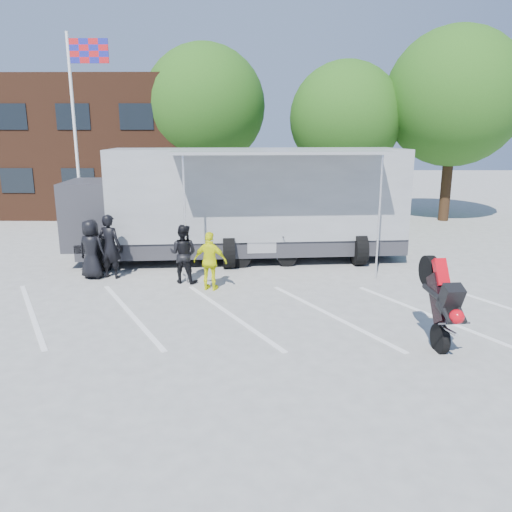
{
  "coord_description": "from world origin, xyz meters",
  "views": [
    {
      "loc": [
        1.0,
        -10.29,
        4.21
      ],
      "look_at": [
        0.82,
        1.58,
        1.3
      ],
      "focal_mm": 35.0,
      "sensor_mm": 36.0,
      "label": 1
    }
  ],
  "objects_px": {
    "transporter_truck": "(243,259)",
    "stunt_bike_rider": "(425,339)",
    "tree_mid": "(345,118)",
    "spectator_hivis": "(210,261)",
    "tree_right": "(454,98)",
    "spectator_leather_a": "(92,249)",
    "parked_motorcycle": "(264,267)",
    "spectator_leather_b": "(110,246)",
    "flagpole": "(80,112)",
    "tree_left": "(205,106)",
    "spectator_leather_c": "(183,254)"
  },
  "relations": [
    {
      "from": "spectator_leather_b",
      "to": "tree_left",
      "type": "bearing_deg",
      "value": -82.57
    },
    {
      "from": "tree_mid",
      "to": "tree_right",
      "type": "xyz_separation_m",
      "value": [
        5.0,
        -0.5,
        0.93
      ]
    },
    {
      "from": "tree_right",
      "to": "spectator_leather_a",
      "type": "relative_size",
      "value": 5.13
    },
    {
      "from": "flagpole",
      "to": "spectator_hivis",
      "type": "height_order",
      "value": "flagpole"
    },
    {
      "from": "flagpole",
      "to": "tree_left",
      "type": "distance_m",
      "value": 7.37
    },
    {
      "from": "tree_left",
      "to": "spectator_hivis",
      "type": "height_order",
      "value": "tree_left"
    },
    {
      "from": "tree_left",
      "to": "stunt_bike_rider",
      "type": "distance_m",
      "value": 18.49
    },
    {
      "from": "tree_mid",
      "to": "transporter_truck",
      "type": "bearing_deg",
      "value": -118.76
    },
    {
      "from": "tree_mid",
      "to": "tree_right",
      "type": "relative_size",
      "value": 0.84
    },
    {
      "from": "transporter_truck",
      "to": "spectator_leather_b",
      "type": "distance_m",
      "value": 4.65
    },
    {
      "from": "flagpole",
      "to": "stunt_bike_rider",
      "type": "relative_size",
      "value": 4.01
    },
    {
      "from": "flagpole",
      "to": "spectator_leather_b",
      "type": "relative_size",
      "value": 4.15
    },
    {
      "from": "tree_right",
      "to": "transporter_truck",
      "type": "relative_size",
      "value": 0.78
    },
    {
      "from": "transporter_truck",
      "to": "spectator_leather_c",
      "type": "bearing_deg",
      "value": -125.4
    },
    {
      "from": "parked_motorcycle",
      "to": "tree_left",
      "type": "bearing_deg",
      "value": 8.88
    },
    {
      "from": "stunt_bike_rider",
      "to": "tree_mid",
      "type": "bearing_deg",
      "value": 81.18
    },
    {
      "from": "transporter_truck",
      "to": "parked_motorcycle",
      "type": "distance_m",
      "value": 1.29
    },
    {
      "from": "transporter_truck",
      "to": "stunt_bike_rider",
      "type": "relative_size",
      "value": 5.89
    },
    {
      "from": "tree_mid",
      "to": "spectator_hivis",
      "type": "distance_m",
      "value": 13.88
    },
    {
      "from": "stunt_bike_rider",
      "to": "tree_right",
      "type": "bearing_deg",
      "value": 62.81
    },
    {
      "from": "stunt_bike_rider",
      "to": "spectator_hivis",
      "type": "height_order",
      "value": "spectator_hivis"
    },
    {
      "from": "spectator_hivis",
      "to": "parked_motorcycle",
      "type": "bearing_deg",
      "value": -106.71
    },
    {
      "from": "stunt_bike_rider",
      "to": "transporter_truck",
      "type": "bearing_deg",
      "value": 114.24
    },
    {
      "from": "spectator_leather_a",
      "to": "tree_mid",
      "type": "bearing_deg",
      "value": -113.15
    },
    {
      "from": "transporter_truck",
      "to": "tree_left",
      "type": "bearing_deg",
      "value": 98.07
    },
    {
      "from": "flagpole",
      "to": "tree_left",
      "type": "bearing_deg",
      "value": 54.72
    },
    {
      "from": "transporter_truck",
      "to": "stunt_bike_rider",
      "type": "xyz_separation_m",
      "value": [
        4.13,
        -6.87,
        0.0
      ]
    },
    {
      "from": "tree_mid",
      "to": "stunt_bike_rider",
      "type": "xyz_separation_m",
      "value": [
        -0.56,
        -15.41,
        -4.94
      ]
    },
    {
      "from": "tree_left",
      "to": "stunt_bike_rider",
      "type": "height_order",
      "value": "tree_left"
    },
    {
      "from": "spectator_leather_c",
      "to": "spectator_hivis",
      "type": "xyz_separation_m",
      "value": [
        0.85,
        -0.71,
        -0.04
      ]
    },
    {
      "from": "transporter_truck",
      "to": "parked_motorcycle",
      "type": "relative_size",
      "value": 5.32
    },
    {
      "from": "parked_motorcycle",
      "to": "spectator_leather_c",
      "type": "height_order",
      "value": "spectator_leather_c"
    },
    {
      "from": "tree_right",
      "to": "transporter_truck",
      "type": "xyz_separation_m",
      "value": [
        -9.68,
        -8.04,
        -5.88
      ]
    },
    {
      "from": "tree_right",
      "to": "spectator_leather_a",
      "type": "xyz_separation_m",
      "value": [
        -14.09,
        -10.47,
        -4.99
      ]
    },
    {
      "from": "parked_motorcycle",
      "to": "spectator_leather_b",
      "type": "xyz_separation_m",
      "value": [
        -4.58,
        -1.31,
        0.96
      ]
    },
    {
      "from": "flagpole",
      "to": "spectator_hivis",
      "type": "bearing_deg",
      "value": -50.68
    },
    {
      "from": "tree_mid",
      "to": "spectator_leather_b",
      "type": "bearing_deg",
      "value": -128.07
    },
    {
      "from": "flagpole",
      "to": "tree_mid",
      "type": "distance_m",
      "value": 12.31
    },
    {
      "from": "stunt_bike_rider",
      "to": "spectator_leather_b",
      "type": "relative_size",
      "value": 1.04
    },
    {
      "from": "parked_motorcycle",
      "to": "tree_mid",
      "type": "bearing_deg",
      "value": -29.48
    },
    {
      "from": "parked_motorcycle",
      "to": "spectator_hivis",
      "type": "relative_size",
      "value": 1.36
    },
    {
      "from": "transporter_truck",
      "to": "spectator_leather_b",
      "type": "relative_size",
      "value": 6.1
    },
    {
      "from": "tree_right",
      "to": "transporter_truck",
      "type": "height_order",
      "value": "tree_right"
    },
    {
      "from": "flagpole",
      "to": "stunt_bike_rider",
      "type": "bearing_deg",
      "value": -44.25
    },
    {
      "from": "flagpole",
      "to": "stunt_bike_rider",
      "type": "xyz_separation_m",
      "value": [
        10.69,
        -10.41,
        -5.05
      ]
    },
    {
      "from": "flagpole",
      "to": "spectator_hivis",
      "type": "xyz_separation_m",
      "value": [
        5.79,
        -7.07,
        -4.24
      ]
    },
    {
      "from": "spectator_leather_a",
      "to": "spectator_leather_b",
      "type": "bearing_deg",
      "value": -158.38
    },
    {
      "from": "flagpole",
      "to": "spectator_leather_c",
      "type": "bearing_deg",
      "value": -52.17
    },
    {
      "from": "spectator_leather_c",
      "to": "spectator_hivis",
      "type": "bearing_deg",
      "value": 153.9
    },
    {
      "from": "transporter_truck",
      "to": "tree_right",
      "type": "bearing_deg",
      "value": 34.11
    }
  ]
}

